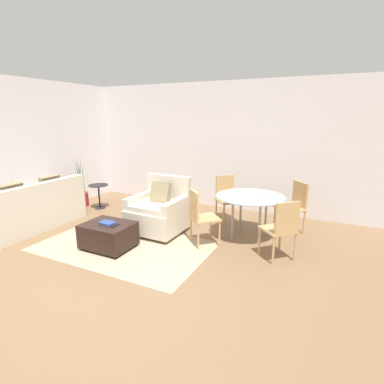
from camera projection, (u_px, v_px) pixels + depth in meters
The scene contains 16 objects.
ground_plane at pixel (115, 282), 3.75m from camera, with size 20.00×20.00×0.00m, color brown.
wall_back at pixel (221, 146), 6.61m from camera, with size 12.00×0.06×2.75m.
wall_left at pixel (34, 149), 6.10m from camera, with size 0.06×12.00×2.75m.
area_rug at pixel (124, 246), 4.80m from camera, with size 2.71×1.66×0.01m.
couch at pixel (30, 212), 5.53m from camera, with size 0.92×1.93×0.92m.
armchair at pixel (159, 212), 5.33m from camera, with size 0.92×0.90×0.98m.
ottoman at pixel (108, 235), 4.69m from camera, with size 0.75×0.59×0.41m.
book_stack at pixel (107, 223), 4.63m from camera, with size 0.25×0.19×0.03m.
tv_remote_primary at pixel (115, 226), 4.54m from camera, with size 0.05×0.16×0.01m.
potted_plant at pixel (81, 195), 6.91m from camera, with size 0.33×0.33×1.16m.
side_table at pixel (99, 192), 6.70m from camera, with size 0.43×0.43×0.54m.
dining_table at pixel (250, 200), 5.01m from camera, with size 1.16×1.16×0.73m.
dining_chair_near_left at pixel (200, 214), 4.76m from camera, with size 0.59×0.59×0.90m.
dining_chair_near_right at pixel (282, 226), 4.22m from camera, with size 0.59×0.59×0.90m.
dining_chair_far_left at pixel (227, 195), 5.87m from camera, with size 0.59×0.59×0.90m.
dining_chair_far_right at pixel (295, 203), 5.33m from camera, with size 0.59×0.59×0.90m.
Camera 1 is at (2.34, -2.60, 2.02)m, focal length 28.00 mm.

